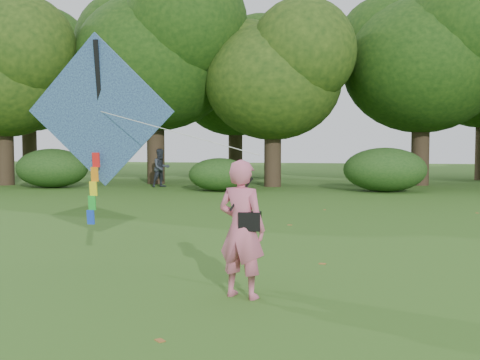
# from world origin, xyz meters

# --- Properties ---
(ground) EXTENTS (100.00, 100.00, 0.00)m
(ground) POSITION_xyz_m (0.00, 0.00, 0.00)
(ground) COLOR #265114
(ground) RESTS_ON ground
(man_kite_flyer) EXTENTS (0.81, 0.67, 1.92)m
(man_kite_flyer) POSITION_xyz_m (-0.42, -0.06, 0.96)
(man_kite_flyer) COLOR #D16280
(man_kite_flyer) RESTS_ON ground
(bystander_left) EXTENTS (1.10, 1.09, 1.79)m
(bystander_left) POSITION_xyz_m (-7.11, 18.88, 0.90)
(bystander_left) COLOR #2B3039
(bystander_left) RESTS_ON ground
(crossbody_bag) EXTENTS (0.43, 0.20, 0.73)m
(crossbody_bag) POSITION_xyz_m (-0.30, -0.09, 1.09)
(crossbody_bag) COLOR black
(crossbody_bag) RESTS_ON ground
(flying_kite) EXTENTS (4.49, 2.51, 3.39)m
(flying_kite) POSITION_xyz_m (-3.29, 2.03, 2.66)
(flying_kite) COLOR #2860B0
(flying_kite) RESTS_ON ground
(tree_line) EXTENTS (54.70, 15.30, 9.48)m
(tree_line) POSITION_xyz_m (1.67, 22.88, 5.60)
(tree_line) COLOR #3A2D1E
(tree_line) RESTS_ON ground
(shrub_band) EXTENTS (39.15, 3.22, 1.88)m
(shrub_band) POSITION_xyz_m (-0.72, 17.60, 0.86)
(shrub_band) COLOR #264919
(shrub_band) RESTS_ON ground
(fallen_leaves) EXTENTS (11.27, 15.05, 0.01)m
(fallen_leaves) POSITION_xyz_m (-0.30, 3.87, 0.01)
(fallen_leaves) COLOR #945A28
(fallen_leaves) RESTS_ON ground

